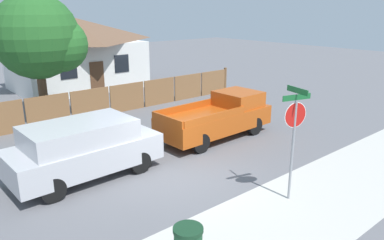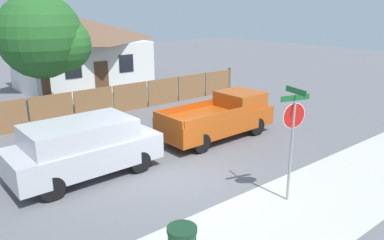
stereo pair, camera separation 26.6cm
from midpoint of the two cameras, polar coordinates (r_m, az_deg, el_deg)
The scene contains 8 objects.
ground_plane at distance 12.01m, azimuth -0.62°, elevation -8.53°, with size 80.00×80.00×0.00m, color slate.
sidewalk_strip at distance 9.80m, azimuth 13.09°, elevation -15.32°, with size 36.00×3.20×0.01m.
wooden_fence at distance 19.52m, azimuth -8.94°, elevation 3.50°, with size 14.31×0.12×1.51m.
house at distance 25.87m, azimuth -16.23°, elevation 9.96°, with size 8.32×5.97×4.51m.
oak_tree at distance 18.19m, azimuth -21.03°, elevation 11.55°, with size 3.94×3.76×5.78m.
red_suv at distance 12.12m, azimuth -15.60°, elevation -3.96°, with size 4.65×2.14×1.80m.
orange_pickup at distance 15.28m, azimuth 4.86°, elevation 0.46°, with size 5.01×1.96×1.74m.
stop_sign at distance 10.20m, azimuth 15.86°, elevation -0.96°, with size 0.86×0.78×3.17m.
Camera 2 is at (-6.63, -8.59, 5.15)m, focal length 35.00 mm.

